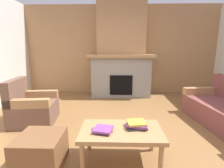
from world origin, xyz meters
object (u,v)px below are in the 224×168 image
Objects in this scene: fireplace at (121,57)px; armchair at (32,108)px; coffee_table at (121,133)px; ottoman at (41,151)px.

fireplace is 3.18× the size of armchair.
coffee_table is 0.98m from ottoman.
armchair reaches higher than ottoman.
coffee_table reaches higher than ottoman.
coffee_table is 1.92× the size of ottoman.
armchair is 0.85× the size of coffee_table.
coffee_table is at bearing 7.47° from ottoman.
armchair is at bearing 119.77° from ottoman.
ottoman is (0.72, -1.26, -0.09)m from armchair.
fireplace is 3.62m from ottoman.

